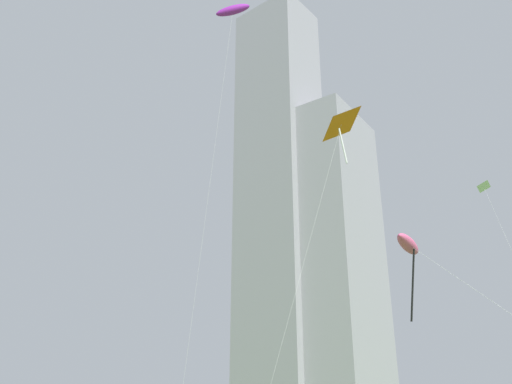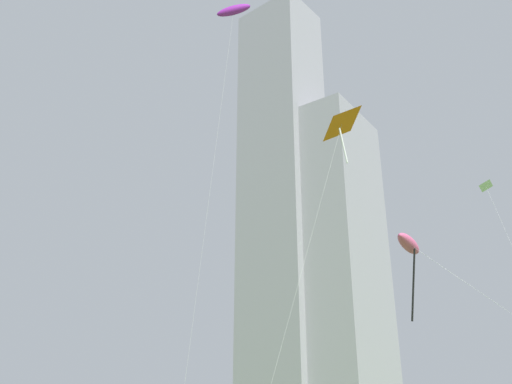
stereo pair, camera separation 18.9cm
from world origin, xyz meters
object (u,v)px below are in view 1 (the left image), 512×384
object	(u,v)px
distant_highrise_0	(280,190)
kite_flying_3	(233,11)
distant_highrise_1	(322,260)
kite_flying_2	(485,190)
kite_flying_1	(341,127)
kite_flying_4	(408,245)

from	to	relation	value
distant_highrise_0	kite_flying_3	bearing A→B (deg)	-55.57
kite_flying_3	distant_highrise_1	bearing A→B (deg)	105.67
kite_flying_2	kite_flying_1	bearing A→B (deg)	-109.15
kite_flying_3	distant_highrise_0	world-z (taller)	distant_highrise_0
distant_highrise_0	distant_highrise_1	bearing A→B (deg)	37.14
kite_flying_2	distant_highrise_0	xyz separation A→B (m)	(-47.75, 65.79, 33.80)
distant_highrise_0	distant_highrise_1	distance (m)	20.02
kite_flying_1	distant_highrise_0	size ratio (longest dim) A/B	0.17
kite_flying_4	distant_highrise_0	distance (m)	103.10
kite_flying_3	kite_flying_4	bearing A→B (deg)	-3.96
distant_highrise_0	distant_highrise_1	world-z (taller)	distant_highrise_0
kite_flying_1	kite_flying_2	bearing A→B (deg)	70.85
kite_flying_4	distant_highrise_1	size ratio (longest dim) A/B	0.16
distant_highrise_0	kite_flying_1	bearing A→B (deg)	-51.17
kite_flying_2	distant_highrise_0	bearing A→B (deg)	125.97
kite_flying_1	kite_flying_2	xyz separation A→B (m)	(6.41, 18.45, 1.80)
kite_flying_4	kite_flying_2	bearing A→B (deg)	77.96
kite_flying_4	kite_flying_3	bearing A→B (deg)	176.04
kite_flying_4	distant_highrise_1	world-z (taller)	distant_highrise_1
distant_highrise_1	kite_flying_2	bearing A→B (deg)	-52.26
distant_highrise_1	distant_highrise_0	bearing A→B (deg)	-147.13
kite_flying_2	distant_highrise_1	size ratio (longest dim) A/B	0.28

